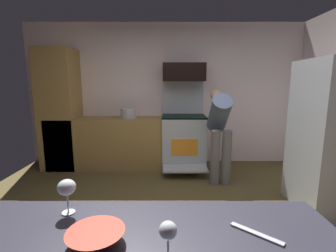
# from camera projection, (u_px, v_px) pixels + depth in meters

# --- Properties ---
(ground_plane) EXTENTS (5.20, 4.80, 0.02)m
(ground_plane) POSITION_uv_depth(u_px,v_px,m) (166.00, 232.00, 2.48)
(ground_plane) COLOR brown
(wall_back) EXTENTS (5.20, 0.12, 2.60)m
(wall_back) POSITION_uv_depth(u_px,v_px,m) (167.00, 95.00, 4.56)
(wall_back) COLOR silver
(wall_back) RESTS_ON ground
(lower_cabinet_run) EXTENTS (2.40, 0.60, 0.90)m
(lower_cabinet_run) POSITION_uv_depth(u_px,v_px,m) (117.00, 143.00, 4.35)
(lower_cabinet_run) COLOR olive
(lower_cabinet_run) RESTS_ON ground
(cabinet_column) EXTENTS (0.60, 0.60, 2.10)m
(cabinet_column) POSITION_uv_depth(u_px,v_px,m) (60.00, 110.00, 4.24)
(cabinet_column) COLOR olive
(cabinet_column) RESTS_ON ground
(oven_range) EXTENTS (0.76, 0.98, 1.55)m
(oven_range) POSITION_uv_depth(u_px,v_px,m) (183.00, 139.00, 4.32)
(oven_range) COLOR silver
(oven_range) RESTS_ON ground
(microwave) EXTENTS (0.74, 0.38, 0.31)m
(microwave) POSITION_uv_depth(u_px,v_px,m) (184.00, 72.00, 4.21)
(microwave) COLOR black
(microwave) RESTS_ON oven_range
(person_cook) EXTENTS (0.31, 0.69, 1.43)m
(person_cook) POSITION_uv_depth(u_px,v_px,m) (219.00, 127.00, 3.65)
(person_cook) COLOR slate
(person_cook) RESTS_ON ground
(mixing_bowl_large) EXTENTS (0.22, 0.22, 0.05)m
(mixing_bowl_large) POSITION_uv_depth(u_px,v_px,m) (96.00, 238.00, 0.90)
(mixing_bowl_large) COLOR #C93C2B
(mixing_bowl_large) RESTS_ON counter_island
(wine_glass_mid) EXTENTS (0.06, 0.06, 0.15)m
(wine_glass_mid) POSITION_uv_depth(u_px,v_px,m) (168.00, 233.00, 0.79)
(wine_glass_mid) COLOR silver
(wine_glass_mid) RESTS_ON counter_island
(wine_glass_extra) EXTENTS (0.08, 0.08, 0.17)m
(wine_glass_extra) POSITION_uv_depth(u_px,v_px,m) (67.00, 188.00, 1.10)
(wine_glass_extra) COLOR silver
(wine_glass_extra) RESTS_ON counter_island
(knife_chef) EXTENTS (0.18, 0.16, 0.01)m
(knife_chef) POSITION_uv_depth(u_px,v_px,m) (256.00, 234.00, 0.96)
(knife_chef) COLOR #B7BABF
(knife_chef) RESTS_ON counter_island
(stock_pot) EXTENTS (0.28, 0.28, 0.18)m
(stock_pot) POSITION_uv_depth(u_px,v_px,m) (128.00, 113.00, 4.25)
(stock_pot) COLOR #B7B7C1
(stock_pot) RESTS_ON lower_cabinet_run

